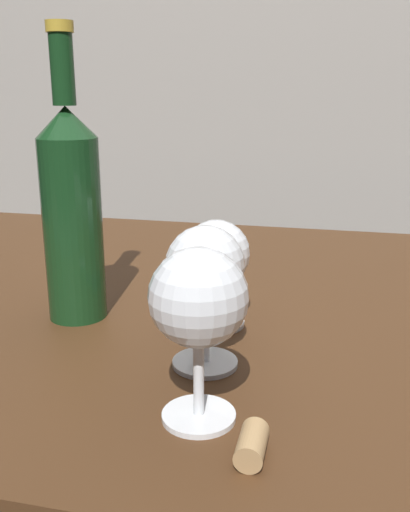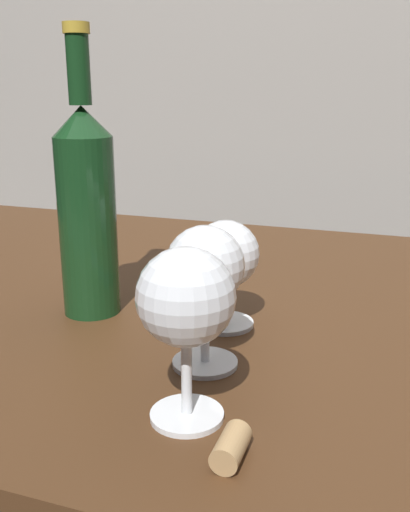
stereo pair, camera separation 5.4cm
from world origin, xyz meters
name	(u,v)px [view 2 (the right image)]	position (x,y,z in m)	size (l,w,h in m)	color
dining_table	(263,361)	(0.00, 0.00, 0.65)	(1.49, 0.83, 0.74)	#472B16
wine_glass_merlot	(188,301)	(0.00, -0.29, 0.84)	(0.08, 0.08, 0.15)	white
wine_glass_white	(205,270)	(-0.02, -0.19, 0.84)	(0.08, 0.08, 0.14)	white
wine_glass_cabernet	(226,256)	(-0.03, -0.09, 0.82)	(0.08, 0.08, 0.13)	white
wine_bottle	(87,206)	(-0.20, -0.10, 0.87)	(0.07, 0.07, 0.34)	#143819
cork	(231,447)	(0.05, -0.33, 0.75)	(0.02, 0.02, 0.04)	tan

